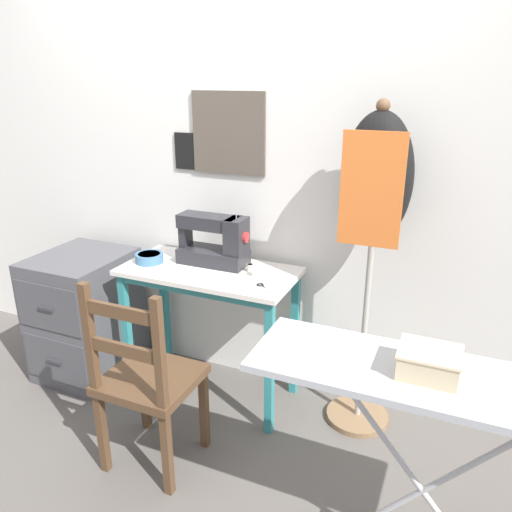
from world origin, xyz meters
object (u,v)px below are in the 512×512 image
Objects in this scene: fabric_bowl at (149,258)px; scissors at (263,287)px; thread_spool_mid_table at (254,272)px; dress_form at (375,200)px; filing_cabinet at (85,315)px; ironing_board at (437,390)px; thread_spool_near_machine at (250,268)px; wooden_chair at (147,381)px; sewing_machine at (216,242)px; storage_box at (429,362)px.

scissors is (0.69, -0.07, -0.02)m from fabric_bowl.
dress_form is at bearing 8.64° from thread_spool_mid_table.
filing_cabinet is 0.64× the size of ironing_board.
thread_spool_mid_table is 0.04× the size of ironing_board.
thread_spool_near_machine is at bearing 133.45° from thread_spool_mid_table.
wooden_chair is at bearing -58.27° from fabric_bowl.
thread_spool_mid_table reaches higher than filing_cabinet.
sewing_machine is 1.40m from storage_box.
storage_box reaches higher than thread_spool_near_machine.
thread_spool_near_machine is 0.07m from thread_spool_mid_table.
storage_box reaches higher than fabric_bowl.
scissors is at bearing 143.15° from ironing_board.
scissors is at bearing -48.75° from thread_spool_near_machine.
storage_box is (1.14, -0.14, 0.46)m from wooden_chair.
thread_spool_mid_table is 1.13m from filing_cabinet.
sewing_machine is at bearing 144.59° from storage_box.
fabric_bowl is 3.63× the size of thread_spool_near_machine.
fabric_bowl is 0.13× the size of ironing_board.
ironing_board is (1.52, -0.69, 0.03)m from fabric_bowl.
thread_spool_near_machine is 0.76m from wooden_chair.
wooden_chair is at bearing -113.20° from thread_spool_mid_table.
thread_spool_near_machine is 1.22m from storage_box.
scissors is 0.16× the size of filing_cabinet.
sewing_machine reaches higher than ironing_board.
thread_spool_near_machine is at bearing 71.88° from wooden_chair.
sewing_machine reaches higher than storage_box.
ironing_board is (0.92, -0.73, 0.03)m from thread_spool_mid_table.
sewing_machine is 2.11× the size of storage_box.
fabric_bowl is at bearing 155.06° from storage_box.
filing_cabinet is at bearing 178.95° from scissors.
sewing_machine is 0.41m from scissors.
dress_form is (0.80, 0.00, 0.30)m from sewing_machine.
storage_box reaches higher than ironing_board.
scissors is 1.02m from storage_box.
thread_spool_mid_table is (0.25, -0.08, -0.10)m from sewing_machine.
wooden_chair is 0.81× the size of ironing_board.
fabric_bowl is 1.26× the size of scissors.
thread_spool_mid_table is 1.18m from ironing_board.
sewing_machine is 0.96m from filing_cabinet.
storage_box is at bearing -67.56° from dress_form.
ironing_board is at bearing -65.52° from dress_form.
scissors is at bearing -1.05° from filing_cabinet.
sewing_machine reaches higher than thread_spool_mid_table.
wooden_chair reaches higher than ironing_board.
storage_box reaches higher than wooden_chair.
sewing_machine is 0.38m from fabric_bowl.
dress_form is at bearing 22.87° from scissors.
ironing_board is (1.18, -0.13, 0.37)m from wooden_chair.
thread_spool_near_machine is 0.72m from dress_form.
storage_box is (1.49, -0.69, 0.12)m from fabric_bowl.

